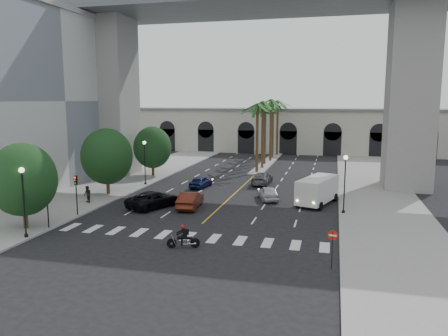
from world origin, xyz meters
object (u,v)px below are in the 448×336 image
lamp_post_right (345,179)px  car_d (262,178)px  car_a (268,193)px  do_not_enter_sign (333,241)px  car_e (201,182)px  cargo_van (317,190)px  lamp_post_left_far (145,159)px  pedestrian_b (87,194)px  traffic_signal_near (47,198)px  car_c (154,199)px  lamp_post_left_near (23,196)px  pedestrian_a (32,205)px  motorcycle_rider (184,237)px  traffic_signal_far (76,188)px  car_b (190,200)px

lamp_post_right → car_d: size_ratio=1.07×
car_a → do_not_enter_sign: bearing=90.8°
car_e → cargo_van: (13.51, -5.02, 0.78)m
lamp_post_left_far → pedestrian_b: (-1.49, -10.23, -2.23)m
car_d → cargo_van: 11.24m
car_a → pedestrian_b: bearing=0.9°
car_a → traffic_signal_near: bearing=24.1°
lamp_post_left_far → car_c: (5.30, -9.76, -2.45)m
lamp_post_left_near → lamp_post_right: (22.80, 13.00, 0.00)m
lamp_post_right → car_a: (-7.40, 4.06, -2.50)m
pedestrian_a → do_not_enter_sign: bearing=-20.7°
motorcycle_rider → car_d: 24.20m
motorcycle_rider → car_d: (1.46, 24.16, -0.02)m
cargo_van → traffic_signal_far: bearing=-136.1°
pedestrian_a → lamp_post_left_near: bearing=-63.0°
car_b → car_d: size_ratio=0.95×
lamp_post_right → pedestrian_a: 27.77m
lamp_post_right → do_not_enter_sign: 13.57m
motorcycle_rider → car_b: size_ratio=0.47×
motorcycle_rider → car_e: bearing=86.7°
traffic_signal_far → car_d: (13.32, 18.68, -1.78)m
car_a → lamp_post_left_near: bearing=28.4°
lamp_post_left_far → motorcycle_rider: size_ratio=2.41×
car_b → do_not_enter_sign: (13.15, -12.29, 0.98)m
car_b → pedestrian_b: size_ratio=2.84×
pedestrian_a → pedestrian_b: (2.43, 4.98, 0.04)m
lamp_post_right → pedestrian_b: size_ratio=3.19×
motorcycle_rider → pedestrian_b: size_ratio=1.32×
traffic_signal_near → car_c: bearing=59.2°
traffic_signal_far → pedestrian_a: (-4.02, -0.71, -1.56)m
do_not_enter_sign → car_b: bearing=144.2°
lamp_post_left_far → car_b: 12.90m
pedestrian_b → car_b: bearing=38.6°
lamp_post_left_far → car_d: (13.42, 4.18, -2.49)m
pedestrian_b → car_c: bearing=36.6°
lamp_post_left_near → car_c: size_ratio=0.96×
lamp_post_left_far → do_not_enter_sign: 30.70m
traffic_signal_far → motorcycle_rider: bearing=-24.8°
lamp_post_left_far → car_d: bearing=17.3°
lamp_post_right → car_c: 17.75m
pedestrian_b → cargo_van: bearing=47.0°
traffic_signal_near → cargo_van: (20.23, 13.85, -1.05)m
traffic_signal_near → pedestrian_a: traffic_signal_near is taller
pedestrian_a → do_not_enter_sign: (25.82, -6.26, 0.82)m
cargo_van → car_d: bearing=146.0°
traffic_signal_near → pedestrian_b: (-1.59, 8.27, -1.52)m
lamp_post_left_far → car_d: size_ratio=1.07×
motorcycle_rider → cargo_van: cargo_van is taller
lamp_post_right → cargo_van: size_ratio=0.81×
lamp_post_right → cargo_van: lamp_post_right is taller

